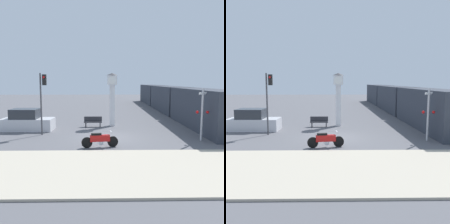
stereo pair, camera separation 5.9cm
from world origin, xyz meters
TOP-DOWN VIEW (x-y plane):
  - ground_plane at (0.00, 0.00)m, footprint 120.00×120.00m
  - sidewalk_strip at (0.00, -6.62)m, footprint 36.00×6.00m
  - motorcycle at (-0.56, -2.62)m, footprint 2.26×0.55m
  - clock_tower at (0.36, 4.93)m, footprint 1.04×1.04m
  - freight_train at (8.38, 16.31)m, footprint 2.80×36.86m
  - traffic_light at (-4.94, 1.11)m, footprint 0.50×0.35m
  - railroad_crossing_signal at (6.35, -1.01)m, footprint 0.90×0.82m
  - bench at (-1.37, 4.43)m, footprint 1.60×0.44m
  - parked_car at (-6.77, 3.00)m, footprint 4.26×1.95m

SIDE VIEW (x-z plane):
  - ground_plane at x=0.00m, z-range 0.00..0.00m
  - sidewalk_strip at x=0.00m, z-range 0.00..0.10m
  - motorcycle at x=-0.56m, z-range -0.02..0.98m
  - bench at x=-1.37m, z-range 0.03..0.95m
  - parked_car at x=-6.77m, z-range -0.15..1.65m
  - freight_train at x=8.38m, z-range 0.00..3.40m
  - railroad_crossing_signal at x=6.35m, z-range 0.17..3.78m
  - clock_tower at x=0.36m, z-range 0.76..5.56m
  - traffic_light at x=-4.94m, z-range 0.86..5.53m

